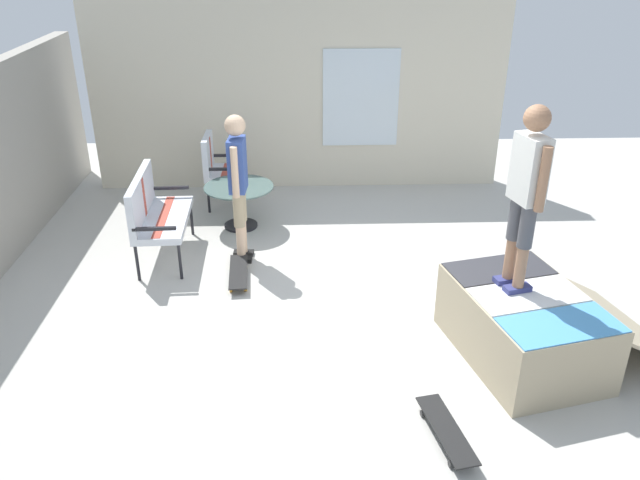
{
  "coord_description": "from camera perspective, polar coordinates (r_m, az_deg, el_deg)",
  "views": [
    {
      "loc": [
        -5.49,
        0.51,
        3.56
      ],
      "look_at": [
        0.36,
        0.31,
        0.7
      ],
      "focal_mm": 35.89,
      "sensor_mm": 36.0,
      "label": 1
    }
  ],
  "objects": [
    {
      "name": "ground_plane",
      "position": [
        6.59,
        2.79,
        -7.23
      ],
      "size": [
        12.0,
        12.0,
        0.1
      ],
      "primitive_type": "cube",
      "color": "beige"
    },
    {
      "name": "patio_table",
      "position": [
        8.4,
        -7.2,
        3.73
      ],
      "size": [
        0.9,
        0.9,
        0.57
      ],
      "color": "black",
      "rests_on": "ground_plane"
    },
    {
      "name": "patio_chair_near_house",
      "position": [
        9.06,
        -9.12,
        6.71
      ],
      "size": [
        0.62,
        0.55,
        1.02
      ],
      "color": "black",
      "rests_on": "ground_plane"
    },
    {
      "name": "house_facade",
      "position": [
        9.54,
        -1.85,
        12.92
      ],
      "size": [
        0.23,
        6.0,
        2.8
      ],
      "color": "beige",
      "rests_on": "ground_plane"
    },
    {
      "name": "person_skater",
      "position": [
        5.63,
        17.96,
        4.54
      ],
      "size": [
        0.47,
        0.3,
        1.65
      ],
      "color": "navy",
      "rests_on": "skate_ramp"
    },
    {
      "name": "skate_ramp",
      "position": [
        6.14,
        17.94,
        -7.21
      ],
      "size": [
        1.88,
        2.17,
        0.66
      ],
      "color": "tan",
      "rests_on": "ground_plane"
    },
    {
      "name": "patio_bench",
      "position": [
        7.71,
        -14.66,
        2.68
      ],
      "size": [
        1.27,
        0.6,
        1.02
      ],
      "color": "black",
      "rests_on": "ground_plane"
    },
    {
      "name": "skateboard_by_bench",
      "position": [
        7.25,
        -7.28,
        -2.86
      ],
      "size": [
        0.81,
        0.25,
        0.1
      ],
      "color": "black",
      "rests_on": "ground_plane"
    },
    {
      "name": "person_watching",
      "position": [
        7.31,
        -7.32,
        5.54
      ],
      "size": [
        0.48,
        0.26,
        1.75
      ],
      "color": "black",
      "rests_on": "ground_plane"
    },
    {
      "name": "skateboard_spare",
      "position": [
        5.23,
        11.21,
        -16.3
      ],
      "size": [
        0.82,
        0.35,
        0.1
      ],
      "color": "black",
      "rests_on": "ground_plane"
    }
  ]
}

